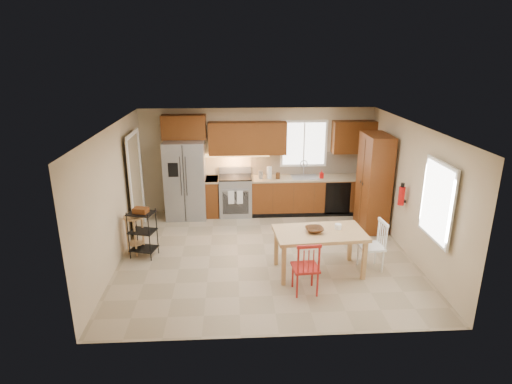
{
  "coord_description": "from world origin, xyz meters",
  "views": [
    {
      "loc": [
        -0.61,
        -7.45,
        3.77
      ],
      "look_at": [
        -0.16,
        0.4,
        1.15
      ],
      "focal_mm": 30.0,
      "sensor_mm": 36.0,
      "label": 1
    }
  ],
  "objects": [
    {
      "name": "fire_extinguisher",
      "position": [
        2.63,
        0.15,
        1.1
      ],
      "size": [
        0.12,
        0.12,
        0.36
      ],
      "primitive_type": "cylinder",
      "color": "red",
      "rests_on": "wall_right"
    },
    {
      "name": "ceiling",
      "position": [
        0.0,
        0.0,
        2.5
      ],
      "size": [
        5.5,
        5.0,
        0.02
      ],
      "primitive_type": "cube",
      "color": "silver",
      "rests_on": "ground"
    },
    {
      "name": "canister_wood",
      "position": [
        0.45,
        2.12,
        0.97
      ],
      "size": [
        0.1,
        0.1,
        0.14
      ],
      "primitive_type": "cylinder",
      "color": "#502B15",
      "rests_on": "base_cabinet_run"
    },
    {
      "name": "table_jar",
      "position": [
        1.23,
        -0.61,
        0.8
      ],
      "size": [
        0.12,
        0.12,
        0.13
      ],
      "primitive_type": "cylinder",
      "rotation": [
        0.0,
        0.0,
        0.07
      ],
      "color": "white",
      "rests_on": "dining_table"
    },
    {
      "name": "canister_steel",
      "position": [
        0.05,
        2.15,
        0.99
      ],
      "size": [
        0.11,
        0.11,
        0.18
      ],
      "primitive_type": "cylinder",
      "color": "gray",
      "rests_on": "base_cabinet_run"
    },
    {
      "name": "doorway",
      "position": [
        -2.67,
        1.3,
        1.05
      ],
      "size": [
        0.04,
        0.95,
        2.1
      ],
      "primitive_type": "cube",
      "color": "#8C7A59",
      "rests_on": "wall_left"
    },
    {
      "name": "dishwasher",
      "position": [
        1.85,
        1.91,
        0.45
      ],
      "size": [
        0.6,
        0.02,
        0.78
      ],
      "primitive_type": "cube",
      "color": "black",
      "rests_on": "floor"
    },
    {
      "name": "chair_white",
      "position": [
        1.84,
        -0.66,
        0.46
      ],
      "size": [
        0.46,
        0.46,
        0.92
      ],
      "primitive_type": null,
      "rotation": [
        0.0,
        0.0,
        1.64
      ],
      "color": "white",
      "rests_on": "floor"
    },
    {
      "name": "range_stove",
      "position": [
        -0.55,
        2.19,
        0.46
      ],
      "size": [
        0.76,
        0.63,
        0.92
      ],
      "primitive_type": "cube",
      "color": "gray",
      "rests_on": "floor"
    },
    {
      "name": "wall_back",
      "position": [
        0.0,
        2.5,
        1.25
      ],
      "size": [
        5.5,
        0.02,
        2.5
      ],
      "primitive_type": "cube",
      "color": "#CCB793",
      "rests_on": "ground"
    },
    {
      "name": "floor",
      "position": [
        0.0,
        0.0,
        0.0
      ],
      "size": [
        5.5,
        5.5,
        0.0
      ],
      "primitive_type": "plane",
      "color": "tan",
      "rests_on": "ground"
    },
    {
      "name": "base_cabinet_narrow",
      "position": [
        -1.1,
        2.2,
        0.45
      ],
      "size": [
        0.3,
        0.6,
        0.9
      ],
      "primitive_type": "cube",
      "color": "maroon",
      "rests_on": "floor"
    },
    {
      "name": "chair_red",
      "position": [
        0.54,
        -1.36,
        0.46
      ],
      "size": [
        0.46,
        0.46,
        0.92
      ],
      "primitive_type": null,
      "rotation": [
        0.0,
        0.0,
        0.07
      ],
      "color": "#AD201A",
      "rests_on": "floor"
    },
    {
      "name": "backsplash",
      "position": [
        1.29,
        2.48,
        1.18
      ],
      "size": [
        2.92,
        0.03,
        0.55
      ],
      "primitive_type": "cube",
      "color": "beige",
      "rests_on": "wall_back"
    },
    {
      "name": "paper_towel",
      "position": [
        0.25,
        2.15,
        1.04
      ],
      "size": [
        0.12,
        0.12,
        0.28
      ],
      "primitive_type": "cylinder",
      "color": "white",
      "rests_on": "base_cabinet_run"
    },
    {
      "name": "undercab_glow",
      "position": [
        -0.55,
        2.3,
        1.43
      ],
      "size": [
        1.6,
        0.3,
        0.01
      ],
      "primitive_type": "cube",
      "color": "#FFBF66",
      "rests_on": "wall_back"
    },
    {
      "name": "sink",
      "position": [
        1.1,
        2.2,
        0.86
      ],
      "size": [
        0.62,
        0.46,
        0.16
      ],
      "primitive_type": "cube",
      "color": "gray",
      "rests_on": "base_cabinet_run"
    },
    {
      "name": "wall_right",
      "position": [
        2.75,
        0.0,
        1.25
      ],
      "size": [
        0.02,
        5.0,
        2.5
      ],
      "primitive_type": "cube",
      "color": "#CCB793",
      "rests_on": "ground"
    },
    {
      "name": "table_bowl",
      "position": [
        0.79,
        -0.71,
        0.77
      ],
      "size": [
        0.34,
        0.34,
        0.08
      ],
      "primitive_type": "imported",
      "rotation": [
        0.0,
        0.0,
        0.07
      ],
      "color": "#502B15",
      "rests_on": "dining_table"
    },
    {
      "name": "refrigerator",
      "position": [
        -1.7,
        2.12,
        0.91
      ],
      "size": [
        0.92,
        0.75,
        1.82
      ],
      "primitive_type": "cube",
      "color": "gray",
      "rests_on": "floor"
    },
    {
      "name": "dining_table",
      "position": [
        0.89,
        -0.71,
        0.38
      ],
      "size": [
        1.62,
        0.99,
        0.76
      ],
      "primitive_type": null,
      "rotation": [
        0.0,
        0.0,
        0.07
      ],
      "color": "tan",
      "rests_on": "floor"
    },
    {
      "name": "upper_over_fridge",
      "position": [
        -1.7,
        2.33,
        2.1
      ],
      "size": [
        1.0,
        0.35,
        0.55
      ],
      "primitive_type": "cube",
      "color": "#602E10",
      "rests_on": "wall_back"
    },
    {
      "name": "window_right",
      "position": [
        2.68,
        -1.15,
        1.45
      ],
      "size": [
        0.04,
        1.02,
        1.32
      ],
      "primitive_type": "cube",
      "color": "white",
      "rests_on": "wall_right"
    },
    {
      "name": "wall_left",
      "position": [
        -2.75,
        0.0,
        1.25
      ],
      "size": [
        0.02,
        5.0,
        2.5
      ],
      "primitive_type": "cube",
      "color": "#CCB793",
      "rests_on": "ground"
    },
    {
      "name": "upper_right_block",
      "position": [
        2.25,
        2.33,
        1.83
      ],
      "size": [
        1.0,
        0.35,
        0.75
      ],
      "primitive_type": "cube",
      "color": "#602E10",
      "rests_on": "wall_back"
    },
    {
      "name": "soap_bottle",
      "position": [
        1.48,
        2.1,
        1.0
      ],
      "size": [
        0.09,
        0.09,
        0.19
      ],
      "primitive_type": "imported",
      "color": "red",
      "rests_on": "base_cabinet_run"
    },
    {
      "name": "upper_left_block",
      "position": [
        -0.25,
        2.33,
        1.83
      ],
      "size": [
        1.8,
        0.35,
        0.75
      ],
      "primitive_type": "cube",
      "color": "#602E10",
      "rests_on": "wall_back"
    },
    {
      "name": "utility_cart",
      "position": [
        -2.33,
        0.08,
        0.47
      ],
      "size": [
        0.55,
        0.48,
        0.93
      ],
      "primitive_type": null,
      "rotation": [
        0.0,
        0.0,
        -0.28
      ],
      "color": "black",
      "rests_on": "floor"
    },
    {
      "name": "base_cabinet_run",
      "position": [
        1.29,
        2.2,
        0.45
      ],
      "size": [
        2.92,
        0.6,
        0.9
      ],
      "primitive_type": "cube",
      "color": "maroon",
      "rests_on": "floor"
    },
    {
      "name": "wall_front",
      "position": [
        0.0,
        -2.5,
        1.25
      ],
      "size": [
        5.5,
        0.02,
        2.5
      ],
      "primitive_type": "cube",
      "color": "#CCB793",
      "rests_on": "ground"
    },
    {
      "name": "pantry",
      "position": [
        2.43,
        1.2,
        1.05
      ],
      "size": [
        0.5,
        0.95,
        2.1
      ],
      "primitive_type": "cube",
      "color": "maroon",
      "rests_on": "floor"
    },
    {
      "name": "bar_stool",
      "position": [
        -2.5,
        0.2,
        0.39
      ],
      "size": [
        0.42,
        0.42,
        0.78
      ],
      "primitive_type": null,
      "rotation": [
        0.0,
        0.0,
        -0.12
      ],
      "color": "tan",
      "rests_on": "floor"
    },
    {
      "name": "window_back",
      "position": [
        1.1,
        2.48,
        1.65
      ],
      "size": [
        1.12,
        0.04,
        1.12
      ],
      "primitive_type": "cube",
      "color": "white",
      "rests_on": "wall_back"
    }
  ]
}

